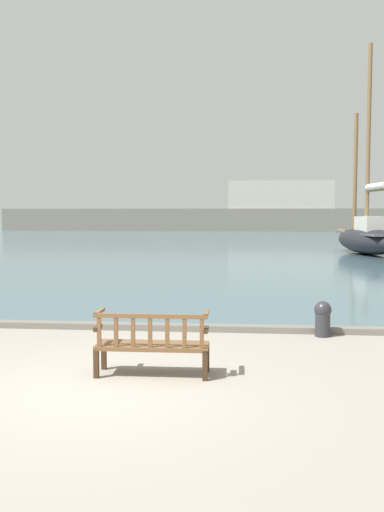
% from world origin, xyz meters
% --- Properties ---
extents(ground_plane, '(160.00, 160.00, 0.00)m').
position_xyz_m(ground_plane, '(0.00, 0.00, 0.00)').
color(ground_plane, gray).
extents(harbor_water, '(100.00, 80.00, 0.08)m').
position_xyz_m(harbor_water, '(0.00, 44.00, 0.04)').
color(harbor_water, '#476670').
rests_on(harbor_water, ground).
extents(quay_edge_kerb, '(40.00, 0.30, 0.12)m').
position_xyz_m(quay_edge_kerb, '(0.00, 3.85, 0.06)').
color(quay_edge_kerb, slate).
rests_on(quay_edge_kerb, ground).
extents(park_bench, '(1.61, 0.54, 0.92)m').
position_xyz_m(park_bench, '(0.60, 0.72, 0.47)').
color(park_bench, '#3D2A19').
rests_on(park_bench, ground).
extents(sailboat_far_port, '(3.17, 9.00, 11.20)m').
position_xyz_m(sailboat_far_port, '(8.49, 24.34, 1.05)').
color(sailboat_far_port, black).
rests_on(sailboat_far_port, harbor_water).
extents(mooring_bollard, '(0.32, 0.32, 0.67)m').
position_xyz_m(mooring_bollard, '(3.36, 3.55, 0.37)').
color(mooring_bollard, '#2D2D33').
rests_on(mooring_bollard, ground).
extents(far_breakwater, '(55.85, 2.40, 6.08)m').
position_xyz_m(far_breakwater, '(1.09, 61.67, 1.94)').
color(far_breakwater, slate).
rests_on(far_breakwater, ground).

